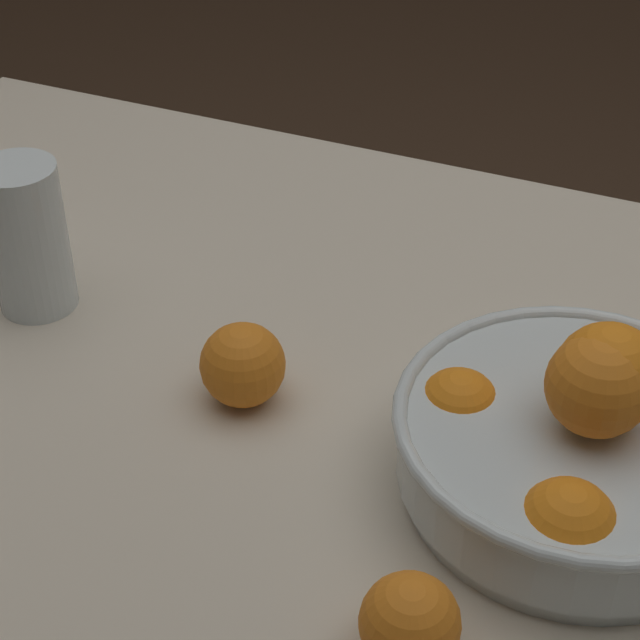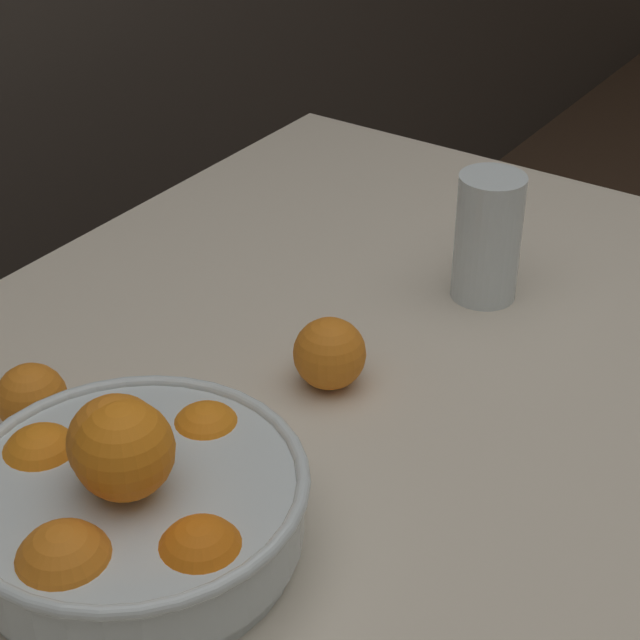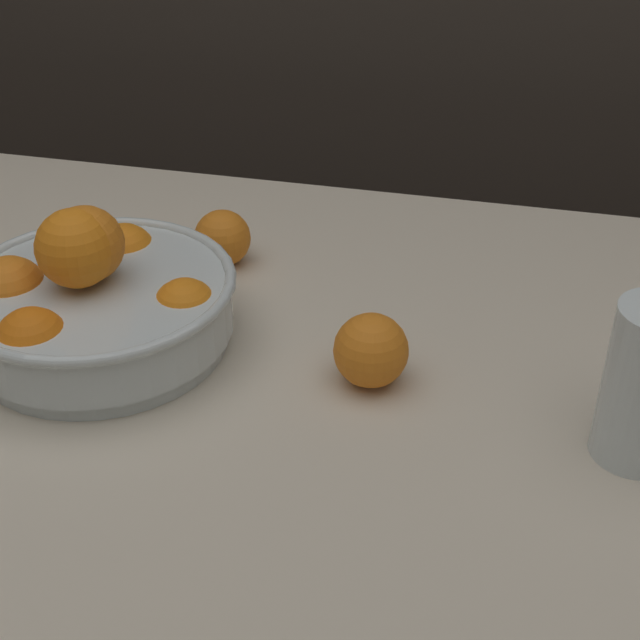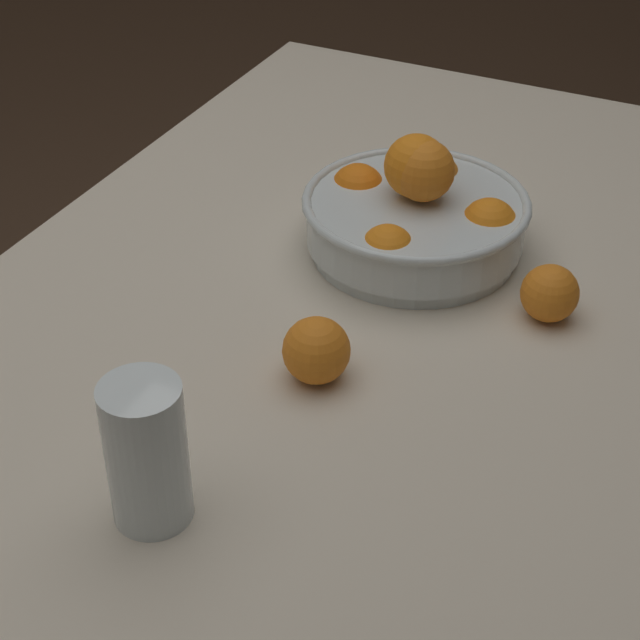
% 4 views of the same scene
% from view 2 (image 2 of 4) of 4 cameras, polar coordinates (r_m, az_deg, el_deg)
% --- Properties ---
extents(dining_table, '(1.46, 0.92, 0.73)m').
position_cam_2_polar(dining_table, '(1.05, -2.71, -10.08)').
color(dining_table, beige).
rests_on(dining_table, ground_plane).
extents(fruit_bowl, '(0.29, 0.29, 0.16)m').
position_cam_2_polar(fruit_bowl, '(0.89, -10.01, -9.63)').
color(fruit_bowl, silver).
rests_on(fruit_bowl, dining_table).
extents(juice_glass, '(0.08, 0.08, 0.15)m').
position_cam_2_polar(juice_glass, '(1.22, 8.90, 4.04)').
color(juice_glass, '#F4A314').
rests_on(juice_glass, dining_table).
extents(orange_loose_near_bowl, '(0.07, 0.07, 0.07)m').
position_cam_2_polar(orange_loose_near_bowl, '(1.05, -15.12, -4.06)').
color(orange_loose_near_bowl, orange).
rests_on(orange_loose_near_bowl, dining_table).
extents(orange_loose_front, '(0.07, 0.07, 0.07)m').
position_cam_2_polar(orange_loose_front, '(1.07, 0.51, -1.80)').
color(orange_loose_front, orange).
rests_on(orange_loose_front, dining_table).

